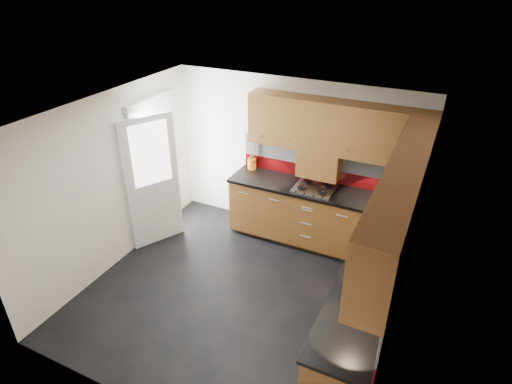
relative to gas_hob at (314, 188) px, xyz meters
The scene contains 14 objects.
room 1.63m from the gas_hob, 107.03° to the right, with size 4.00×3.80×2.64m.
base_cabinets 1.10m from the gas_hob, 50.67° to the right, with size 2.70×3.20×0.95m.
countertop 0.98m from the gas_hob, 51.77° to the right, with size 2.72×3.22×0.04m.
backsplash 1.02m from the gas_hob, 33.28° to the right, with size 2.70×3.20×0.54m.
upper_cabinets 1.36m from the gas_hob, 41.51° to the right, with size 2.50×3.20×0.72m.
extractor_hood 0.37m from the gas_hob, 90.00° to the left, with size 0.60×0.33×0.40m, color #5D3714.
glass_cabinet 1.61m from the gas_hob, 17.76° to the right, with size 0.32×0.80×0.66m.
back_door 2.35m from the gas_hob, 162.10° to the right, with size 0.42×1.19×2.04m.
gas_hob is the anchor object (origin of this frame).
utensil_pot 1.13m from the gas_hob, 168.29° to the left, with size 0.13×0.13×0.48m.
toaster 1.31m from the gas_hob, ahead, with size 0.33×0.27×0.21m.
food_processor 1.46m from the gas_hob, 39.58° to the right, with size 0.19×0.19×0.32m.
paper_towel 2.01m from the gas_hob, 51.32° to the right, with size 0.11×0.11×0.23m, color white.
orange_cloth 1.32m from the gas_hob, 27.38° to the right, with size 0.15×0.13×0.02m, color #EF471A.
Camera 1 is at (2.02, -3.73, 3.83)m, focal length 30.00 mm.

